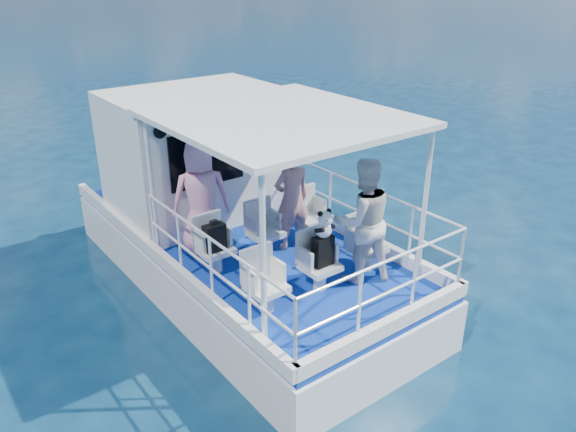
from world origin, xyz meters
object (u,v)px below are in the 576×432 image
object	(u,v)px
backpack_center	(323,251)
panda	(324,224)
passenger_stbd_aft	(363,221)
passenger_port_fwd	(201,197)

from	to	relation	value
backpack_center	panda	size ratio (longest dim) A/B	1.10
passenger_stbd_aft	backpack_center	distance (m)	0.71
passenger_stbd_aft	panda	xyz separation A→B (m)	(-0.62, 0.09, 0.10)
passenger_port_fwd	passenger_stbd_aft	size ratio (longest dim) A/B	1.00
passenger_port_fwd	panda	xyz separation A→B (m)	(0.74, -2.00, 0.10)
passenger_stbd_aft	backpack_center	bearing A→B (deg)	11.27
backpack_center	passenger_stbd_aft	bearing A→B (deg)	-9.06
passenger_stbd_aft	panda	distance (m)	0.63
passenger_port_fwd	passenger_stbd_aft	bearing A→B (deg)	144.20
backpack_center	panda	xyz separation A→B (m)	(0.00, -0.01, 0.41)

